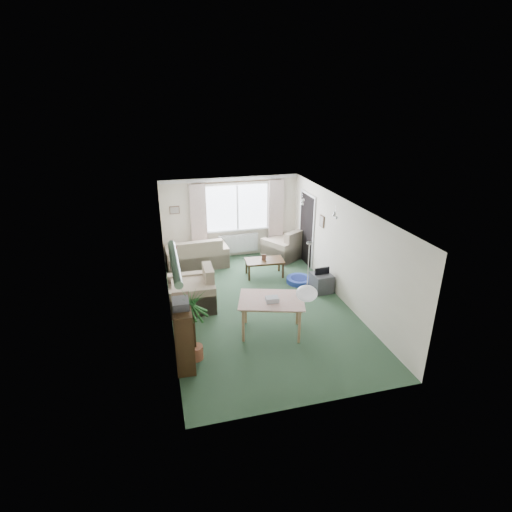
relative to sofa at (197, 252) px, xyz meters
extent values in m
plane|color=#29442E|center=(1.10, -2.75, -0.43)|extent=(6.50, 6.50, 0.00)
cube|color=white|center=(1.30, 0.48, 1.07)|extent=(1.80, 0.03, 1.30)
cube|color=black|center=(1.30, 0.40, 1.84)|extent=(2.60, 0.03, 0.03)
cube|color=beige|center=(0.15, 0.38, 0.84)|extent=(0.45, 0.08, 2.00)
cube|color=beige|center=(2.45, 0.38, 0.84)|extent=(0.45, 0.08, 2.00)
cube|color=white|center=(1.30, 0.44, -0.03)|extent=(1.20, 0.10, 0.55)
cube|color=black|center=(3.08, -0.55, 0.57)|extent=(0.03, 0.95, 2.00)
sphere|color=white|center=(1.30, -5.05, 1.05)|extent=(0.36, 0.36, 0.36)
cylinder|color=#196626|center=(-0.82, -5.05, 1.85)|extent=(1.60, 1.60, 0.12)
sphere|color=silver|center=(2.40, -1.85, 1.79)|extent=(0.20, 0.20, 0.20)
sphere|color=silver|center=(2.70, -3.05, 1.79)|extent=(0.20, 0.20, 0.20)
cube|color=brown|center=(-0.50, 0.48, 1.12)|extent=(0.28, 0.03, 0.22)
cube|color=brown|center=(3.08, -1.55, 1.12)|extent=(0.03, 0.24, 0.30)
cube|color=#BEB590|center=(0.00, 0.00, 0.00)|extent=(1.74, 0.98, 0.85)
cube|color=tan|center=(2.58, -0.02, 0.02)|extent=(1.34, 1.32, 0.89)
cube|color=beige|center=(-0.40, -2.34, 0.05)|extent=(1.03, 1.08, 0.96)
cube|color=black|center=(1.68, -1.14, -0.20)|extent=(1.05, 0.64, 0.46)
cube|color=brown|center=(1.66, -1.13, 0.11)|extent=(0.12, 0.04, 0.16)
cube|color=black|center=(-0.74, -4.35, 0.16)|extent=(0.36, 0.98, 1.18)
cube|color=#403F44|center=(-0.76, -4.45, 0.82)|extent=(0.29, 0.36, 0.14)
cylinder|color=#1E4C1A|center=(-0.55, -4.33, 0.28)|extent=(0.65, 0.65, 1.41)
cube|color=tan|center=(1.06, -3.84, -0.05)|extent=(1.38, 1.12, 0.75)
cube|color=#B4B5C0|center=(1.04, -3.94, 0.38)|extent=(0.26, 0.20, 0.12)
cube|color=#333438|center=(2.80, -2.37, -0.20)|extent=(0.49, 0.54, 0.46)
cylinder|color=navy|center=(2.44, -1.77, -0.36)|extent=(0.70, 0.70, 0.13)
camera|label=1|loc=(-1.02, -10.58, 4.16)|focal=28.00mm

